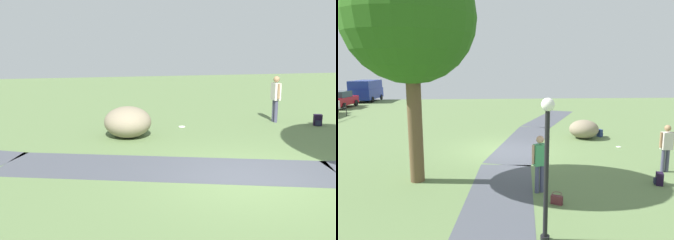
# 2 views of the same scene
# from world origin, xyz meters

# --- Properties ---
(ground_plane) EXTENTS (48.00, 48.00, 0.00)m
(ground_plane) POSITION_xyz_m (0.00, 0.00, 0.00)
(ground_plane) COLOR #5D7746
(footpath_segment_near) EXTENTS (8.17, 2.85, 0.01)m
(footpath_segment_near) POSITION_xyz_m (-6.03, 0.54, 0.00)
(footpath_segment_near) COLOR #474A53
(footpath_segment_near) RESTS_ON ground
(footpath_segment_mid) EXTENTS (8.21, 4.16, 0.01)m
(footpath_segment_mid) POSITION_xyz_m (1.77, -1.10, 0.00)
(footpath_segment_mid) COLOR #474A53
(footpath_segment_mid) RESTS_ON ground
(footpath_segment_far) EXTENTS (8.04, 5.19, 0.01)m
(footpath_segment_far) POSITION_xyz_m (9.20, -4.00, 0.00)
(footpath_segment_far) COLOR #474A53
(footpath_segment_far) RESTS_ON ground
(large_shade_tree) EXTENTS (4.07, 4.07, 7.24)m
(large_shade_tree) POSITION_xyz_m (-3.59, 3.08, 5.17)
(large_shade_tree) COLOR brown
(large_shade_tree) RESTS_ON ground
(lamp_post) EXTENTS (0.28, 0.28, 3.09)m
(lamp_post) POSITION_xyz_m (-7.44, -0.44, 1.93)
(lamp_post) COLOR black
(lamp_post) RESTS_ON ground
(lawn_boulder) EXTENTS (1.63, 1.68, 0.97)m
(lawn_boulder) POSITION_xyz_m (2.34, -4.36, 0.49)
(lawn_boulder) COLOR gray
(lawn_boulder) RESTS_ON ground
(woman_with_handbag) EXTENTS (0.35, 0.49, 1.74)m
(woman_with_handbag) POSITION_xyz_m (-4.81, -0.76, 1.01)
(woman_with_handbag) COLOR #46486A
(woman_with_handbag) RESTS_ON ground
(man_near_boulder) EXTENTS (0.25, 0.52, 1.70)m
(man_near_boulder) POSITION_xyz_m (-3.23, -5.56, 0.99)
(man_near_boulder) COLOR #45445E
(man_near_boulder) RESTS_ON ground
(handbag_on_grass) EXTENTS (0.37, 0.37, 0.31)m
(handbag_on_grass) POSITION_xyz_m (-5.67, -1.10, 0.14)
(handbag_on_grass) COLOR #57242B
(handbag_on_grass) RESTS_ON ground
(backpack_by_boulder) EXTENTS (0.33, 0.33, 0.40)m
(backpack_by_boulder) POSITION_xyz_m (2.63, -5.33, 0.19)
(backpack_by_boulder) COLOR navy
(backpack_by_boulder) RESTS_ON ground
(spare_backpack_on_lawn) EXTENTS (0.33, 0.33, 0.40)m
(spare_backpack_on_lawn) POSITION_xyz_m (-4.46, -4.67, 0.19)
(spare_backpack_on_lawn) COLOR black
(spare_backpack_on_lawn) RESTS_ON ground
(frisbee_on_grass) EXTENTS (0.23, 0.23, 0.02)m
(frisbee_on_grass) POSITION_xyz_m (0.34, -5.41, 0.01)
(frisbee_on_grass) COLOR white
(frisbee_on_grass) RESTS_ON ground
(parked_suv_orange) EXTENTS (4.06, 1.83, 1.56)m
(parked_suv_orange) POSITION_xyz_m (16.28, 14.22, 0.81)
(parked_suv_orange) COLOR #A40F1F
(parked_suv_orange) RESTS_ON ground
(delivery_van) EXTENTS (5.22, 2.55, 2.30)m
(delivery_van) POSITION_xyz_m (22.39, 14.10, 1.26)
(delivery_van) COLOR navy
(delivery_van) RESTS_ON ground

